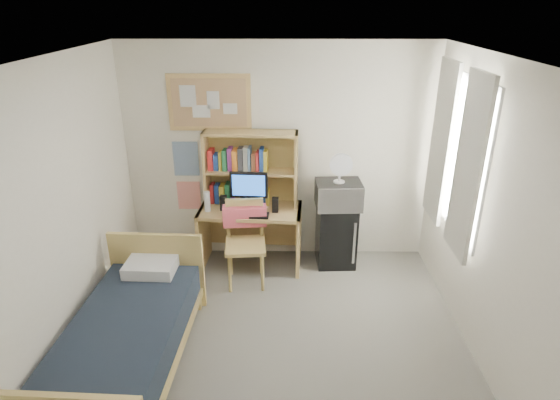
{
  "coord_description": "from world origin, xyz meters",
  "views": [
    {
      "loc": [
        0.07,
        -3.18,
        3.0
      ],
      "look_at": [
        0.03,
        1.2,
        1.11
      ],
      "focal_mm": 30.0,
      "sensor_mm": 36.0,
      "label": 1
    }
  ],
  "objects_px": {
    "mini_fridge": "(336,234)",
    "microwave": "(338,194)",
    "desk_fan": "(340,169)",
    "bulletin_board": "(209,103)",
    "desk_chair": "(245,245)",
    "bed": "(128,344)",
    "desk": "(251,237)",
    "speaker_left": "(223,203)",
    "monitor": "(249,193)",
    "speaker_right": "(275,205)"
  },
  "relations": [
    {
      "from": "mini_fridge",
      "to": "microwave",
      "type": "relative_size",
      "value": 1.47
    },
    {
      "from": "microwave",
      "to": "desk_fan",
      "type": "height_order",
      "value": "desk_fan"
    },
    {
      "from": "bulletin_board",
      "to": "desk_chair",
      "type": "height_order",
      "value": "bulletin_board"
    },
    {
      "from": "bed",
      "to": "bulletin_board",
      "type": "bearing_deg",
      "value": 79.03
    },
    {
      "from": "desk",
      "to": "speaker_left",
      "type": "relative_size",
      "value": 6.64
    },
    {
      "from": "bulletin_board",
      "to": "microwave",
      "type": "xyz_separation_m",
      "value": [
        1.48,
        -0.26,
        -1.01
      ]
    },
    {
      "from": "desk",
      "to": "bed",
      "type": "height_order",
      "value": "desk"
    },
    {
      "from": "desk",
      "to": "monitor",
      "type": "xyz_separation_m",
      "value": [
        -0.0,
        -0.06,
        0.6
      ]
    },
    {
      "from": "bed",
      "to": "speaker_left",
      "type": "distance_m",
      "value": 1.93
    },
    {
      "from": "bulletin_board",
      "to": "speaker_right",
      "type": "xyz_separation_m",
      "value": [
        0.75,
        -0.38,
        -1.09
      ]
    },
    {
      "from": "desk_chair",
      "to": "mini_fridge",
      "type": "distance_m",
      "value": 1.16
    },
    {
      "from": "mini_fridge",
      "to": "microwave",
      "type": "bearing_deg",
      "value": -90.0
    },
    {
      "from": "mini_fridge",
      "to": "bed",
      "type": "xyz_separation_m",
      "value": [
        -1.98,
        -1.82,
        -0.13
      ]
    },
    {
      "from": "desk",
      "to": "bed",
      "type": "bearing_deg",
      "value": -114.45
    },
    {
      "from": "bed",
      "to": "desk_chair",
      "type": "bearing_deg",
      "value": 58.56
    },
    {
      "from": "speaker_left",
      "to": "monitor",
      "type": "bearing_deg",
      "value": -0.0
    },
    {
      "from": "desk_chair",
      "to": "bed",
      "type": "xyz_separation_m",
      "value": [
        -0.92,
        -1.36,
        -0.23
      ]
    },
    {
      "from": "speaker_left",
      "to": "desk_chair",
      "type": "bearing_deg",
      "value": -49.51
    },
    {
      "from": "mini_fridge",
      "to": "desk_fan",
      "type": "relative_size",
      "value": 2.37
    },
    {
      "from": "microwave",
      "to": "bulletin_board",
      "type": "bearing_deg",
      "value": 167.19
    },
    {
      "from": "monitor",
      "to": "microwave",
      "type": "bearing_deg",
      "value": 9.26
    },
    {
      "from": "microwave",
      "to": "mini_fridge",
      "type": "bearing_deg",
      "value": 90.0
    },
    {
      "from": "speaker_right",
      "to": "bed",
      "type": "bearing_deg",
      "value": -122.62
    },
    {
      "from": "bulletin_board",
      "to": "desk_fan",
      "type": "xyz_separation_m",
      "value": [
        1.48,
        -0.26,
        -0.7
      ]
    },
    {
      "from": "desk_chair",
      "to": "mini_fridge",
      "type": "relative_size",
      "value": 1.27
    },
    {
      "from": "bed",
      "to": "speaker_right",
      "type": "distance_m",
      "value": 2.17
    },
    {
      "from": "bulletin_board",
      "to": "monitor",
      "type": "height_order",
      "value": "bulletin_board"
    },
    {
      "from": "microwave",
      "to": "bed",
      "type": "bearing_deg",
      "value": -140.3
    },
    {
      "from": "desk",
      "to": "desk_chair",
      "type": "relative_size",
      "value": 1.23
    },
    {
      "from": "speaker_left",
      "to": "microwave",
      "type": "xyz_separation_m",
      "value": [
        1.33,
        0.08,
        0.08
      ]
    },
    {
      "from": "bulletin_board",
      "to": "desk_chair",
      "type": "distance_m",
      "value": 1.65
    },
    {
      "from": "desk_fan",
      "to": "monitor",
      "type": "bearing_deg",
      "value": -177.29
    },
    {
      "from": "speaker_right",
      "to": "bulletin_board",
      "type": "bearing_deg",
      "value": 156.82
    },
    {
      "from": "desk_chair",
      "to": "monitor",
      "type": "height_order",
      "value": "monitor"
    },
    {
      "from": "microwave",
      "to": "monitor",
      "type": "bearing_deg",
      "value": -177.29
    },
    {
      "from": "bed",
      "to": "monitor",
      "type": "distance_m",
      "value": 2.08
    },
    {
      "from": "speaker_left",
      "to": "desk_fan",
      "type": "relative_size",
      "value": 0.56
    },
    {
      "from": "speaker_right",
      "to": "speaker_left",
      "type": "bearing_deg",
      "value": 180.0
    },
    {
      "from": "desk_chair",
      "to": "bulletin_board",
      "type": "bearing_deg",
      "value": 116.01
    },
    {
      "from": "bed",
      "to": "microwave",
      "type": "distance_m",
      "value": 2.76
    },
    {
      "from": "bulletin_board",
      "to": "mini_fridge",
      "type": "xyz_separation_m",
      "value": [
        1.48,
        -0.24,
        -1.54
      ]
    },
    {
      "from": "speaker_left",
      "to": "microwave",
      "type": "height_order",
      "value": "microwave"
    },
    {
      "from": "speaker_left",
      "to": "bulletin_board",
      "type": "bearing_deg",
      "value": 117.38
    },
    {
      "from": "monitor",
      "to": "bulletin_board",
      "type": "bearing_deg",
      "value": 144.98
    },
    {
      "from": "bulletin_board",
      "to": "bed",
      "type": "height_order",
      "value": "bulletin_board"
    },
    {
      "from": "mini_fridge",
      "to": "desk_chair",
      "type": "bearing_deg",
      "value": -159.01
    },
    {
      "from": "bulletin_board",
      "to": "desk_fan",
      "type": "bearing_deg",
      "value": -10.14
    },
    {
      "from": "mini_fridge",
      "to": "microwave",
      "type": "xyz_separation_m",
      "value": [
        0.0,
        -0.02,
        0.53
      ]
    },
    {
      "from": "bed",
      "to": "speaker_right",
      "type": "relative_size",
      "value": 10.65
    },
    {
      "from": "bulletin_board",
      "to": "bed",
      "type": "distance_m",
      "value": 2.7
    }
  ]
}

